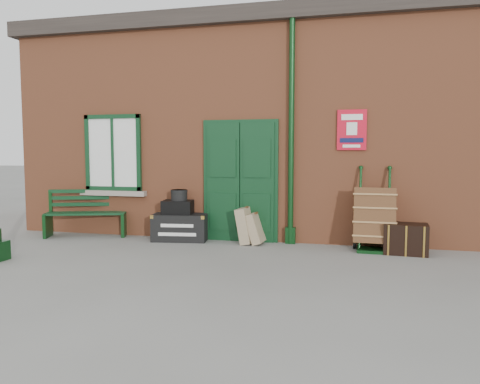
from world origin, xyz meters
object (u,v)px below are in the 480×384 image
(bench, at_px, (87,212))
(porter_trolley, at_px, (374,218))
(dark_trunk, at_px, (406,239))
(houdini_trunk, at_px, (180,227))

(bench, relative_size, porter_trolley, 1.15)
(dark_trunk, bearing_deg, houdini_trunk, -178.78)
(bench, height_order, dark_trunk, bench)
(porter_trolley, xyz_separation_m, dark_trunk, (0.50, -0.18, -0.29))
(houdini_trunk, xyz_separation_m, porter_trolley, (3.52, -0.03, 0.29))
(bench, xyz_separation_m, porter_trolley, (5.49, -0.02, 0.06))
(bench, distance_m, houdini_trunk, 1.99)
(porter_trolley, bearing_deg, dark_trunk, -19.17)
(bench, height_order, houdini_trunk, bench)
(porter_trolley, relative_size, dark_trunk, 2.03)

